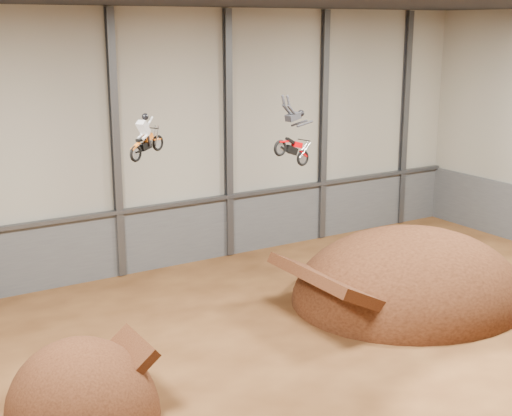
# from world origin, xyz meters

# --- Properties ---
(floor) EXTENTS (40.00, 40.00, 0.00)m
(floor) POSITION_xyz_m (0.00, 0.00, 0.00)
(floor) COLOR #4F2C15
(floor) RESTS_ON ground
(back_wall) EXTENTS (40.00, 0.10, 14.00)m
(back_wall) POSITION_xyz_m (0.00, 15.00, 7.00)
(back_wall) COLOR #AAA696
(back_wall) RESTS_ON ground
(lower_band_back) EXTENTS (39.80, 0.18, 3.50)m
(lower_band_back) POSITION_xyz_m (0.00, 14.90, 1.75)
(lower_band_back) COLOR #595D61
(lower_band_back) RESTS_ON ground
(steel_rail) EXTENTS (39.80, 0.35, 0.20)m
(steel_rail) POSITION_xyz_m (0.00, 14.75, 3.55)
(steel_rail) COLOR #47494F
(steel_rail) RESTS_ON lower_band_back
(steel_column_2) EXTENTS (0.40, 0.36, 13.90)m
(steel_column_2) POSITION_xyz_m (-3.33, 14.80, 7.00)
(steel_column_2) COLOR #47494F
(steel_column_2) RESTS_ON ground
(steel_column_3) EXTENTS (0.40, 0.36, 13.90)m
(steel_column_3) POSITION_xyz_m (3.33, 14.80, 7.00)
(steel_column_3) COLOR #47494F
(steel_column_3) RESTS_ON ground
(steel_column_4) EXTENTS (0.40, 0.36, 13.90)m
(steel_column_4) POSITION_xyz_m (10.00, 14.80, 7.00)
(steel_column_4) COLOR #47494F
(steel_column_4) RESTS_ON ground
(steel_column_5) EXTENTS (0.40, 0.36, 13.90)m
(steel_column_5) POSITION_xyz_m (16.67, 14.80, 7.00)
(steel_column_5) COLOR #47494F
(steel_column_5) RESTS_ON ground
(takeoff_ramp) EXTENTS (5.22, 6.02, 5.22)m
(takeoff_ramp) POSITION_xyz_m (-9.71, 2.21, 0.00)
(takeoff_ramp) COLOR #37190D
(takeoff_ramp) RESTS_ON ground
(landing_ramp) EXTENTS (11.95, 10.57, 6.89)m
(landing_ramp) POSITION_xyz_m (7.45, 4.23, 0.00)
(landing_ramp) COLOR #37190D
(landing_ramp) RESTS_ON ground
(fmx_rider_a) EXTENTS (2.20, 1.61, 1.96)m
(fmx_rider_a) POSITION_xyz_m (-6.17, 3.99, 9.30)
(fmx_rider_a) COLOR orange
(fmx_rider_b) EXTENTS (3.80, 1.49, 3.50)m
(fmx_rider_b) POSITION_xyz_m (1.05, 5.42, 8.60)
(fmx_rider_b) COLOR #D30005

